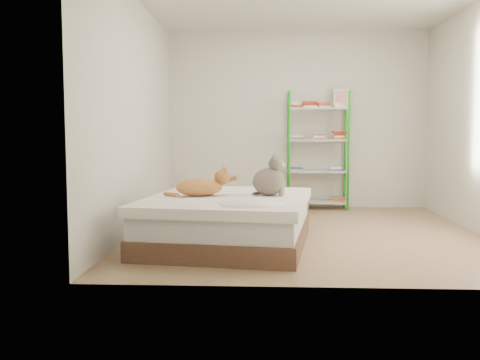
# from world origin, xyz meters

# --- Properties ---
(room) EXTENTS (3.81, 4.21, 2.61)m
(room) POSITION_xyz_m (0.00, 0.00, 1.30)
(room) COLOR tan
(room) RESTS_ON ground
(bed) EXTENTS (1.77, 2.10, 0.49)m
(bed) POSITION_xyz_m (-0.82, -0.65, 0.24)
(bed) COLOR brown
(bed) RESTS_ON ground
(orange_cat) EXTENTS (0.62, 0.45, 0.22)m
(orange_cat) POSITION_xyz_m (-1.11, -0.66, 0.60)
(orange_cat) COLOR #DF7E41
(orange_cat) RESTS_ON bed
(grey_cat) EXTENTS (0.40, 0.35, 0.40)m
(grey_cat) POSITION_xyz_m (-0.42, -0.58, 0.69)
(grey_cat) COLOR gray
(grey_cat) RESTS_ON bed
(shelf_unit) EXTENTS (0.88, 0.36, 1.74)m
(shelf_unit) POSITION_xyz_m (0.31, 1.88, 0.89)
(shelf_unit) COLOR green
(shelf_unit) RESTS_ON ground
(cardboard_box) EXTENTS (0.59, 0.60, 0.41)m
(cardboard_box) POSITION_xyz_m (-0.17, 1.15, 0.18)
(cardboard_box) COLOR #926A45
(cardboard_box) RESTS_ON ground
(white_bin) EXTENTS (0.33, 0.29, 0.36)m
(white_bin) POSITION_xyz_m (-1.37, 1.85, 0.18)
(white_bin) COLOR white
(white_bin) RESTS_ON ground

